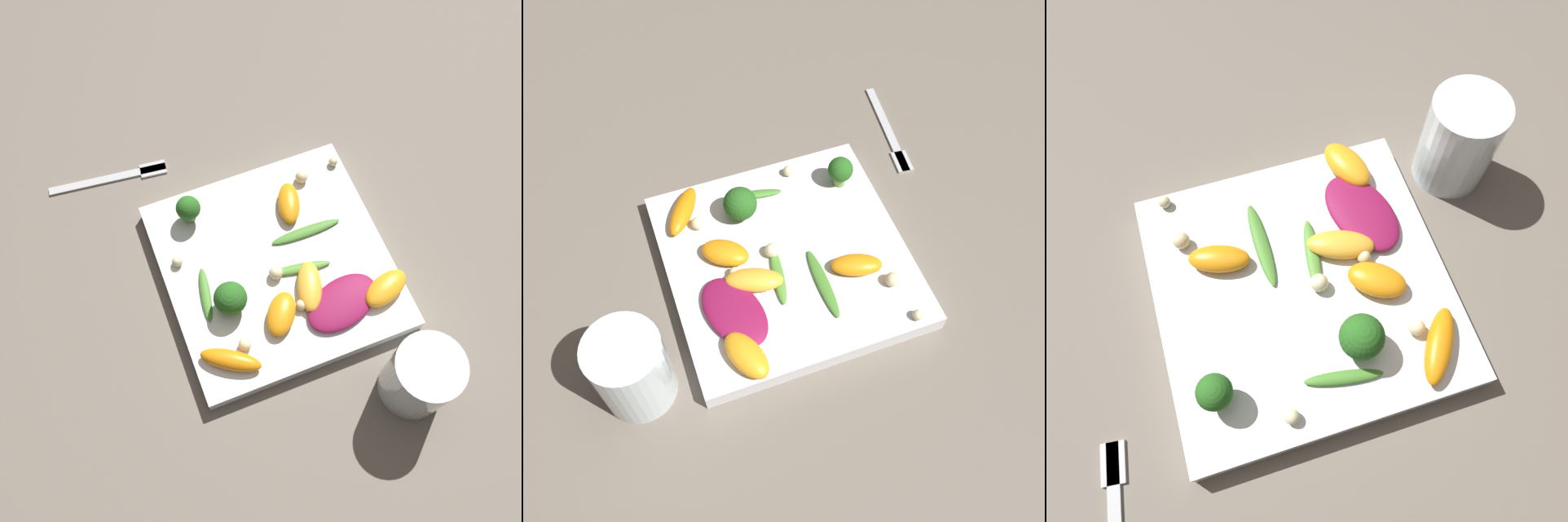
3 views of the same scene
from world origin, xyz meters
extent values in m
plane|color=#6B6056|center=(0.00, 0.00, 0.00)|extent=(2.40, 2.40, 0.00)
cube|color=white|center=(0.00, 0.00, 0.01)|extent=(0.28, 0.28, 0.02)
cylinder|color=silver|center=(-0.20, -0.09, 0.05)|extent=(0.08, 0.08, 0.10)
cube|color=#B2B2B7|center=(0.20, 0.10, 0.00)|extent=(0.02, 0.04, 0.01)
ellipsoid|color=maroon|center=(-0.08, -0.05, 0.03)|extent=(0.08, 0.11, 0.01)
ellipsoid|color=orange|center=(-0.10, 0.10, 0.03)|extent=(0.06, 0.07, 0.02)
ellipsoid|color=orange|center=(-0.08, -0.11, 0.03)|extent=(0.05, 0.07, 0.02)
ellipsoid|color=orange|center=(-0.07, 0.02, 0.03)|extent=(0.07, 0.06, 0.02)
ellipsoid|color=#FCAD33|center=(-0.05, -0.02, 0.03)|extent=(0.07, 0.05, 0.02)
ellipsoid|color=orange|center=(0.07, -0.05, 0.03)|extent=(0.07, 0.05, 0.02)
cylinder|color=#84AD5B|center=(-0.03, 0.07, 0.03)|extent=(0.01, 0.01, 0.01)
sphere|color=#26601E|center=(-0.03, 0.07, 0.05)|extent=(0.04, 0.04, 0.04)
cylinder|color=#7A9E51|center=(0.10, 0.08, 0.03)|extent=(0.02, 0.02, 0.02)
sphere|color=#26601E|center=(0.10, 0.08, 0.05)|extent=(0.03, 0.03, 0.03)
ellipsoid|color=#47842D|center=(0.03, -0.05, 0.03)|extent=(0.01, 0.09, 0.01)
ellipsoid|color=#47842D|center=(-0.01, 0.10, 0.03)|extent=(0.07, 0.03, 0.01)
ellipsoid|color=#518E33|center=(-0.02, -0.02, 0.03)|extent=(0.03, 0.08, 0.01)
sphere|color=beige|center=(0.11, -0.13, 0.03)|extent=(0.01, 0.01, 0.01)
sphere|color=beige|center=(0.04, 0.11, 0.03)|extent=(0.01, 0.01, 0.01)
sphere|color=beige|center=(-0.07, -0.01, 0.03)|extent=(0.01, 0.01, 0.01)
sphere|color=beige|center=(0.10, -0.08, 0.03)|extent=(0.02, 0.02, 0.02)
sphere|color=beige|center=(-0.09, 0.07, 0.03)|extent=(0.02, 0.02, 0.02)
sphere|color=beige|center=(-0.02, 0.01, 0.03)|extent=(0.02, 0.02, 0.02)
camera|label=1|loc=(-0.28, 0.13, 0.72)|focal=42.00mm
camera|label=2|loc=(-0.13, -0.36, 0.62)|focal=42.00mm
camera|label=3|loc=(0.05, 0.17, 0.47)|focal=35.00mm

